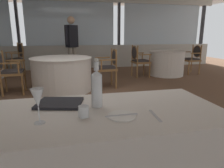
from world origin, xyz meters
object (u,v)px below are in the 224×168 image
(dining_chair_2_0, at_px, (193,57))
(dining_chair_2_1, at_px, (138,58))
(water_bottle, at_px, (97,87))
(water_tumbler, at_px, (84,111))
(dining_chair_1_0, at_px, (8,69))
(wine_glass, at_px, (38,99))
(menu_book, at_px, (60,103))
(dining_chair_1_1, at_px, (109,65))
(side_plate, at_px, (122,116))
(diner_person_0, at_px, (72,42))
(dining_chair_3_0, at_px, (17,56))

(dining_chair_2_0, bearing_deg, dining_chair_2_1, 0.00)
(water_bottle, relative_size, water_tumbler, 4.93)
(dining_chair_1_0, relative_size, dining_chair_2_0, 1.00)
(wine_glass, distance_m, dining_chair_2_0, 6.27)
(menu_book, height_order, dining_chair_1_1, dining_chair_1_1)
(menu_book, relative_size, dining_chair_1_1, 0.35)
(side_plate, xyz_separation_m, dining_chair_1_1, (0.66, 3.58, -0.21))
(wine_glass, xyz_separation_m, water_tumbler, (0.26, 0.04, -0.11))
(water_bottle, bearing_deg, diner_person_0, 90.15)
(water_tumbler, xyz_separation_m, dining_chair_3_0, (-1.62, 5.82, -0.21))
(side_plate, distance_m, dining_chair_1_0, 3.79)
(dining_chair_1_0, height_order, dining_chair_2_1, dining_chair_2_1)
(water_tumbler, relative_size, dining_chair_1_0, 0.08)
(water_tumbler, bearing_deg, diner_person_0, 88.94)
(water_bottle, distance_m, water_tumbler, 0.23)
(dining_chair_2_0, bearing_deg, wine_glass, 44.34)
(dining_chair_3_0, bearing_deg, wine_glass, 71.85)
(water_bottle, height_order, dining_chair_1_0, water_bottle)
(side_plate, relative_size, water_tumbler, 2.53)
(dining_chair_1_0, height_order, dining_chair_2_0, dining_chair_2_0)
(water_tumbler, height_order, dining_chair_2_0, dining_chair_2_0)
(dining_chair_2_1, bearing_deg, dining_chair_1_1, -142.02)
(menu_book, bearing_deg, diner_person_0, 101.01)
(water_tumbler, distance_m, menu_book, 0.31)
(wine_glass, bearing_deg, dining_chair_2_1, 63.73)
(side_plate, relative_size, dining_chair_2_1, 0.19)
(side_plate, distance_m, dining_chair_3_0, 6.16)
(wine_glass, relative_size, dining_chair_1_1, 0.23)
(side_plate, relative_size, wine_glass, 0.85)
(wine_glass, bearing_deg, diner_person_0, 86.11)
(side_plate, height_order, diner_person_0, diner_person_0)
(side_plate, relative_size, menu_book, 0.56)
(dining_chair_3_0, bearing_deg, water_tumbler, 74.34)
(menu_book, xyz_separation_m, dining_chair_2_1, (2.14, 4.24, -0.21))
(wine_glass, height_order, dining_chair_2_1, wine_glass)
(dining_chair_2_0, distance_m, dining_chair_2_1, 1.91)
(dining_chair_1_1, xyz_separation_m, diner_person_0, (-0.80, 1.68, 0.47))
(wine_glass, bearing_deg, menu_book, 71.22)
(water_bottle, relative_size, dining_chair_3_0, 0.35)
(dining_chair_2_1, bearing_deg, water_tumbler, -117.85)
(water_bottle, bearing_deg, dining_chair_2_1, 66.63)
(wine_glass, relative_size, dining_chair_1_0, 0.23)
(water_tumbler, xyz_separation_m, diner_person_0, (0.10, 5.20, 0.23))
(menu_book, bearing_deg, water_tumbler, -46.24)
(dining_chair_1_1, bearing_deg, menu_book, 69.17)
(diner_person_0, bearing_deg, water_bottle, -44.05)
(diner_person_0, bearing_deg, dining_chair_1_0, -82.19)
(side_plate, xyz_separation_m, water_bottle, (-0.12, 0.22, 0.14))
(dining_chair_3_0, height_order, diner_person_0, diner_person_0)
(water_bottle, distance_m, wine_glass, 0.42)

